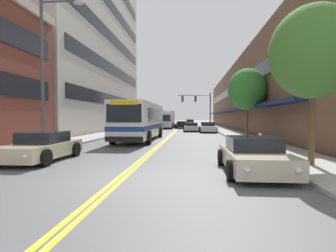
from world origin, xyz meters
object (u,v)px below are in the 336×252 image
Objects in this scene: car_dark_grey_moving_second at (190,123)px; traffic_signal_mast at (199,103)px; car_silver_moving_lead at (191,127)px; street_tree_right_near at (313,52)px; car_black_moving_third at (182,125)px; street_lamp_left_near at (48,63)px; car_beige_parked_left_mid at (42,147)px; city_bus at (141,120)px; street_tree_right_mid at (247,89)px; car_charcoal_parked_left_far at (139,127)px; car_slate_blue_parked_left_near at (150,126)px; fire_hydrant at (260,141)px; car_white_parked_right_mid at (208,127)px; box_truck at (166,119)px; car_champagne_parked_right_foreground at (253,156)px.

traffic_signal_mast reaches higher than car_dark_grey_moving_second.
street_tree_right_near is (4.48, -25.30, 3.76)m from car_silver_moving_lead.
car_black_moving_third is 0.56× the size of street_lamp_left_near.
city_bus is at bearing 77.88° from car_beige_parked_left_mid.
street_tree_right_near is 13.69m from street_tree_right_mid.
street_tree_right_mid reaches higher than car_charcoal_parked_left_far.
traffic_signal_mast reaches higher than car_slate_blue_parked_left_near.
street_lamp_left_near is (-2.94, -9.06, 2.94)m from city_bus.
car_beige_parked_left_mid is 0.72× the size of street_tree_right_mid.
fire_hydrant is at bearing -41.23° from city_bus.
street_tree_right_mid is at bearing -73.31° from car_white_parked_right_mid.
car_charcoal_parked_left_far reaches higher than car_slate_blue_parked_left_near.
car_slate_blue_parked_left_near is at bearing 89.99° from car_charcoal_parked_left_far.
street_tree_right_near is at bearing -69.88° from car_slate_blue_parked_left_near.
car_dark_grey_moving_second reaches higher than car_silver_moving_lead.
street_tree_right_mid is at bearing 42.92° from street_lamp_left_near.
car_dark_grey_moving_second is 0.79× the size of traffic_signal_mast.
car_black_moving_third is at bearing 100.20° from fire_hydrant.
car_silver_moving_lead is 24.34m from street_lamp_left_near.
car_dark_grey_moving_second is at bearing 82.29° from car_beige_parked_left_mid.
street_tree_right_mid reaches higher than street_tree_right_near.
car_beige_parked_left_mid is 0.96× the size of car_dark_grey_moving_second.
fire_hydrant is (10.93, 2.06, -4.07)m from street_lamp_left_near.
city_bus is at bearing -77.65° from car_charcoal_parked_left_far.
box_truck is 23.38m from street_tree_right_mid.
car_charcoal_parked_left_far is 0.76× the size of traffic_signal_mast.
car_white_parked_right_mid reaches higher than fire_hydrant.
car_silver_moving_lead is (6.49, -4.66, 0.00)m from car_slate_blue_parked_left_near.
fire_hydrant is (8.11, -30.48, -0.97)m from box_truck.
car_beige_parked_left_mid is 24.17m from car_white_parked_right_mid.
city_bus is 1.80× the size of street_tree_right_mid.
street_tree_right_near reaches higher than car_charcoal_parked_left_far.
street_lamp_left_near is 11.92m from street_tree_right_near.
box_truck is at bearing 80.89° from car_charcoal_parked_left_far.
car_dark_grey_moving_second reaches higher than car_charcoal_parked_left_far.
street_lamp_left_near reaches higher than traffic_signal_mast.
car_black_moving_third is at bearing 80.34° from street_lamp_left_near.
box_truck reaches higher than car_dark_grey_moving_second.
car_slate_blue_parked_left_near is at bearing 105.55° from car_champagne_parked_right_foreground.
car_charcoal_parked_left_far is 4.82× the size of fire_hydrant.
car_dark_grey_moving_second reaches higher than car_champagne_parked_right_foreground.
car_white_parked_right_mid is 2.87m from car_silver_moving_lead.
car_white_parked_right_mid is at bearing -84.27° from car_dark_grey_moving_second.
car_champagne_parked_right_foreground reaches higher than fire_hydrant.
street_lamp_left_near is at bearing -98.80° from car_dark_grey_moving_second.
street_tree_right_mid is (2.81, 14.69, 3.80)m from car_champagne_parked_right_foreground.
car_silver_moving_lead is 13.19m from street_tree_right_mid.
street_lamp_left_near reaches higher than car_champagne_parked_right_foreground.
city_bus is 1.61× the size of box_truck.
car_dark_grey_moving_second is 0.75× the size of street_tree_right_mid.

